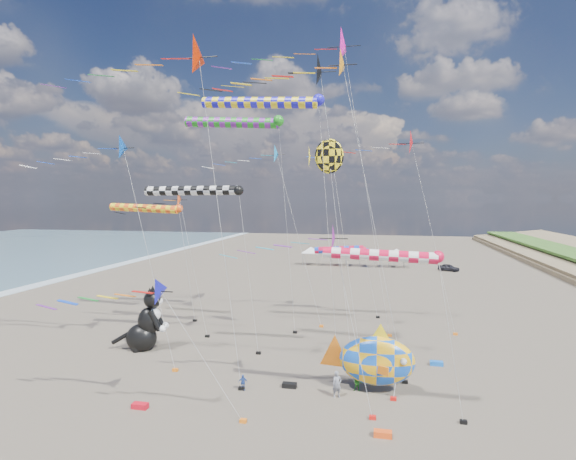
# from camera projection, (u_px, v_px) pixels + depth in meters

# --- Properties ---
(ground) EXTENTS (260.00, 260.00, 0.00)m
(ground) POSITION_uv_depth(u_px,v_px,m) (240.00, 453.00, 21.07)
(ground) COLOR brown
(ground) RESTS_ON ground
(delta_kite_0) EXTENTS (12.31, 2.36, 18.10)m
(delta_kite_0) POSITION_uv_depth(u_px,v_px,m) (406.00, 145.00, 39.08)
(delta_kite_0) COLOR red
(delta_kite_0) RESTS_ON ground
(delta_kite_1) EXTENTS (8.54, 1.50, 12.68)m
(delta_kite_1) POSITION_uv_depth(u_px,v_px,m) (162.00, 204.00, 38.74)
(delta_kite_1) COLOR #FF5821
(delta_kite_1) RESTS_ON ground
(delta_kite_2) EXTENTS (11.63, 2.01, 21.41)m
(delta_kite_2) POSITION_uv_depth(u_px,v_px,m) (333.00, 72.00, 28.64)
(delta_kite_2) COLOR orange
(delta_kite_2) RESTS_ON ground
(delta_kite_3) EXTENTS (11.42, 1.86, 17.15)m
(delta_kite_3) POSITION_uv_depth(u_px,v_px,m) (263.00, 157.00, 41.81)
(delta_kite_3) COLOR #1B95E3
(delta_kite_3) RESTS_ON ground
(delta_kite_4) EXTENTS (13.68, 2.71, 22.08)m
(delta_kite_4) POSITION_uv_depth(u_px,v_px,m) (178.00, 59.00, 27.41)
(delta_kite_4) COLOR #C12101
(delta_kite_4) RESTS_ON ground
(delta_kite_5) EXTENTS (14.67, 2.83, 23.37)m
(delta_kite_5) POSITION_uv_depth(u_px,v_px,m) (307.00, 72.00, 34.43)
(delta_kite_5) COLOR black
(delta_kite_5) RESTS_ON ground
(delta_kite_6) EXTENTS (10.38, 1.61, 7.87)m
(delta_kite_6) POSITION_uv_depth(u_px,v_px,m) (157.00, 296.00, 24.49)
(delta_kite_6) COLOR #1717B3
(delta_kite_6) RESTS_ON ground
(delta_kite_7) EXTENTS (15.06, 3.11, 26.32)m
(delta_kite_7) POSITION_uv_depth(u_px,v_px,m) (339.00, 50.00, 38.16)
(delta_kite_7) COLOR #F914AC
(delta_kite_7) RESTS_ON ground
(delta_kite_8) EXTENTS (8.46, 1.81, 10.66)m
(delta_kite_8) POSITION_uv_depth(u_px,v_px,m) (316.00, 246.00, 24.31)
(delta_kite_8) COLOR #931B98
(delta_kite_8) RESTS_ON ground
(delta_kite_9) EXTENTS (10.46, 1.82, 16.40)m
(delta_kite_9) POSITION_uv_depth(u_px,v_px,m) (115.00, 153.00, 30.87)
(delta_kite_9) COLOR #0D4DB7
(delta_kite_9) RESTS_ON ground
(windsock_0) EXTENTS (6.59, 0.71, 7.18)m
(windsock_0) POSITION_uv_depth(u_px,v_px,m) (343.00, 250.00, 45.21)
(windsock_0) COLOR red
(windsock_0) RESTS_ON ground
(windsock_1) EXTENTS (10.44, 0.86, 19.34)m
(windsock_1) POSITION_uv_depth(u_px,v_px,m) (265.00, 103.00, 32.49)
(windsock_1) COLOR #1A15D6
(windsock_1) RESTS_ON ground
(windsock_2) EXTENTS (10.15, 0.96, 19.15)m
(windsock_2) POSITION_uv_depth(u_px,v_px,m) (237.00, 123.00, 39.63)
(windsock_2) COLOR #1A8F1C
(windsock_2) RESTS_ON ground
(windsock_3) EXTENTS (9.03, 0.81, 11.42)m
(windsock_3) POSITION_uv_depth(u_px,v_px,m) (148.00, 209.00, 43.91)
(windsock_3) COLOR #FC5215
(windsock_3) RESTS_ON ground
(windsock_4) EXTENTS (7.73, 0.66, 9.23)m
(windsock_4) POSITION_uv_depth(u_px,v_px,m) (386.00, 257.00, 24.06)
(windsock_4) COLOR red
(windsock_4) RESTS_ON ground
(windsock_5) EXTENTS (9.24, 0.76, 12.95)m
(windsock_5) POSITION_uv_depth(u_px,v_px,m) (197.00, 191.00, 34.62)
(windsock_5) COLOR black
(windsock_5) RESTS_ON ground
(angelfish_kite) EXTENTS (3.74, 3.02, 16.48)m
(angelfish_kite) POSITION_uv_depth(u_px,v_px,m) (327.00, 158.00, 34.06)
(angelfish_kite) COLOR yellow
(angelfish_kite) RESTS_ON ground
(cat_inflatable) EXTENTS (4.08, 2.71, 5.05)m
(cat_inflatable) POSITION_uv_depth(u_px,v_px,m) (144.00, 318.00, 35.36)
(cat_inflatable) COLOR black
(cat_inflatable) RESTS_ON ground
(fish_inflatable) EXTENTS (6.19, 2.43, 4.34)m
(fish_inflatable) POSITION_uv_depth(u_px,v_px,m) (376.00, 360.00, 27.65)
(fish_inflatable) COLOR blue
(fish_inflatable) RESTS_ON ground
(person_adult) EXTENTS (0.69, 0.58, 1.59)m
(person_adult) POSITION_uv_depth(u_px,v_px,m) (337.00, 384.00, 26.96)
(person_adult) COLOR gray
(person_adult) RESTS_ON ground
(child_green) EXTENTS (0.52, 0.41, 1.06)m
(child_green) POSITION_uv_depth(u_px,v_px,m) (358.00, 383.00, 27.82)
(child_green) COLOR #257D20
(child_green) RESTS_ON ground
(child_blue) EXTENTS (0.63, 0.42, 0.99)m
(child_blue) POSITION_uv_depth(u_px,v_px,m) (243.00, 382.00, 28.00)
(child_blue) COLOR #2E54B2
(child_blue) RESTS_ON ground
(kite_bag_0) EXTENTS (0.90, 0.44, 0.30)m
(kite_bag_0) POSITION_uv_depth(u_px,v_px,m) (436.00, 363.00, 32.18)
(kite_bag_0) COLOR blue
(kite_bag_0) RESTS_ON ground
(kite_bag_1) EXTENTS (0.90, 0.44, 0.30)m
(kite_bag_1) POSITION_uv_depth(u_px,v_px,m) (140.00, 406.00, 25.57)
(kite_bag_1) COLOR red
(kite_bag_1) RESTS_ON ground
(kite_bag_2) EXTENTS (0.90, 0.44, 0.30)m
(kite_bag_2) POSITION_uv_depth(u_px,v_px,m) (383.00, 434.00, 22.52)
(kite_bag_2) COLOR #F84D14
(kite_bag_2) RESTS_ON ground
(kite_bag_3) EXTENTS (0.90, 0.44, 0.30)m
(kite_bag_3) POSITION_uv_depth(u_px,v_px,m) (289.00, 385.00, 28.40)
(kite_bag_3) COLOR black
(kite_bag_3) RESTS_ON ground
(tent_row) EXTENTS (19.20, 4.20, 3.80)m
(tent_row) POSITION_uv_depth(u_px,v_px,m) (353.00, 249.00, 79.13)
(tent_row) COLOR white
(tent_row) RESTS_ON ground
(parked_car) EXTENTS (3.65, 2.76, 1.16)m
(parked_car) POSITION_uv_depth(u_px,v_px,m) (449.00, 268.00, 74.12)
(parked_car) COLOR #26262D
(parked_car) RESTS_ON ground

